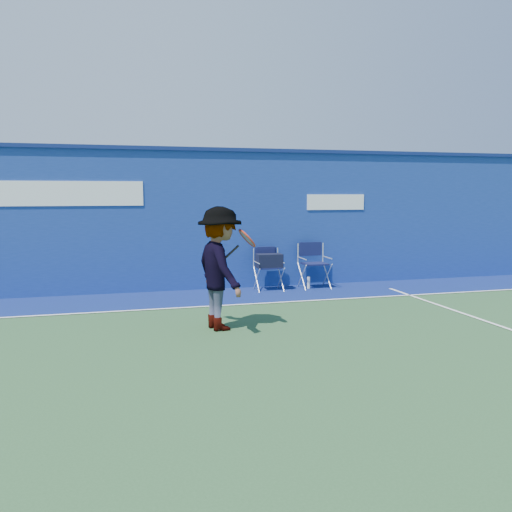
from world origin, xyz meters
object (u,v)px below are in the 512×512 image
object	(u,v)px
directors_chair_left	(269,272)
directors_chair_right	(314,274)
water_bottle	(309,283)
tennis_player	(220,268)

from	to	relation	value
directors_chair_left	directors_chair_right	bearing A→B (deg)	0.44
directors_chair_left	directors_chair_right	xyz separation A→B (m)	(1.06, 0.01, -0.08)
directors_chair_left	water_bottle	xyz separation A→B (m)	(0.91, -0.05, -0.26)
directors_chair_left	water_bottle	size ratio (longest dim) A/B	3.52
tennis_player	directors_chair_left	bearing A→B (deg)	60.97
directors_chair_left	tennis_player	distance (m)	3.51
directors_chair_left	tennis_player	size ratio (longest dim) A/B	0.49
water_bottle	tennis_player	size ratio (longest dim) A/B	0.14
directors_chair_right	tennis_player	bearing A→B (deg)	-132.09
directors_chair_left	water_bottle	world-z (taller)	directors_chair_left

